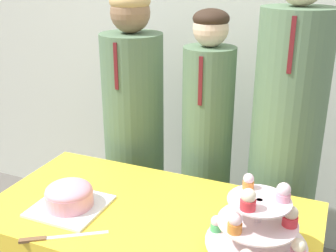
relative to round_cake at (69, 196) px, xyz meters
name	(u,v)px	position (x,y,z in m)	size (l,w,h in m)	color
wall_back	(233,11)	(0.29, 1.19, 0.58)	(9.00, 0.06, 2.70)	silver
round_cake	(69,196)	(0.00, 0.00, 0.00)	(0.26, 0.26, 0.10)	white
cake_knife	(49,238)	(0.05, -0.19, -0.05)	(0.26, 0.18, 0.01)	silver
cupcake_stand	(259,222)	(0.71, 0.00, 0.07)	(0.32, 0.32, 0.26)	silver
student_0	(134,143)	(-0.08, 0.69, -0.07)	(0.31, 0.32, 1.48)	#567556
student_1	(206,160)	(0.32, 0.69, -0.09)	(0.25, 0.25, 1.41)	#567556
student_2	(284,156)	(0.70, 0.69, 0.00)	(0.32, 0.32, 1.62)	#567556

